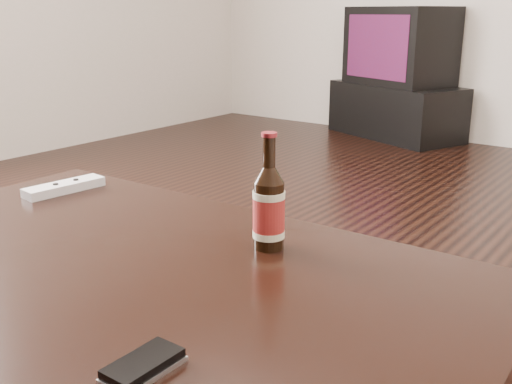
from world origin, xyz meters
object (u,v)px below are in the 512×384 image
Objects in this scene: coffee_table at (138,294)px; remote at (64,187)px; phone at (143,366)px; beer_bottle at (269,208)px; tv_stand at (396,111)px; tv at (400,46)px.

coffee_table is 0.52m from remote.
beer_bottle is at bearing 104.96° from phone.
phone reaches higher than coffee_table.
beer_bottle is (0.15, 0.20, 0.14)m from coffee_table.
tv_stand is 1.15× the size of tv.
coffee_table is 0.29m from beer_bottle.
tv_stand is 3.70m from coffee_table.
tv_stand is at bearing 106.85° from coffee_table.
beer_bottle reaches higher than phone.
phone is at bearing -40.61° from coffee_table.
tv is at bearing -90.00° from tv_stand.
tv is at bearing 109.43° from phone.
coffee_table is at bearing -51.83° from tv_stand.
remote is (0.59, -3.34, 0.29)m from tv_stand.
beer_bottle is at bearing -48.57° from tv.
tv_stand is at bearing 106.22° from remote.
beer_bottle is (1.22, -3.33, -0.11)m from tv.
tv is 3.70m from coffee_table.
beer_bottle is 1.08× the size of remote.
tv_stand is at bearing 110.10° from beer_bottle.
beer_bottle reaches higher than remote.
tv_stand is 3.57m from beer_bottle.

